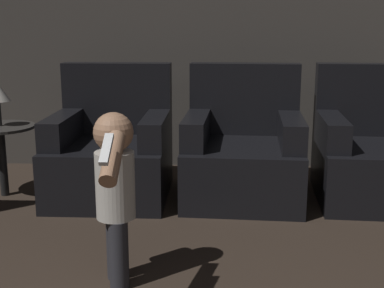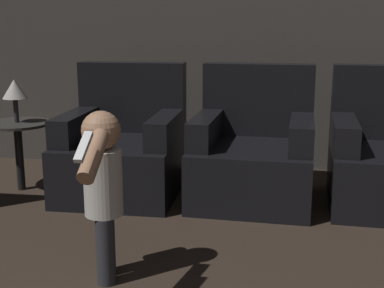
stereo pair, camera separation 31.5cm
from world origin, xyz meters
TOP-DOWN VIEW (x-y plane):
  - wall_back at (0.00, 4.50)m, footprint 8.40×0.05m
  - armchair_left at (-0.78, 3.65)m, footprint 0.84×0.89m
  - armchair_middle at (0.18, 3.65)m, footprint 0.89×0.93m
  - armchair_right at (1.14, 3.65)m, footprint 0.89×0.94m
  - person_toddler at (-0.50, 2.26)m, footprint 0.19×0.58m
  - side_table at (-1.58, 3.58)m, footprint 0.49×0.49m

SIDE VIEW (x-z plane):
  - armchair_left at x=-0.78m, z-range -0.16..0.80m
  - armchair_middle at x=0.18m, z-range -0.16..0.80m
  - armchair_right at x=1.14m, z-range -0.16..0.80m
  - side_table at x=-1.58m, z-range 0.18..0.71m
  - person_toddler at x=-0.50m, z-range 0.08..0.93m
  - wall_back at x=0.00m, z-range 0.00..2.60m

